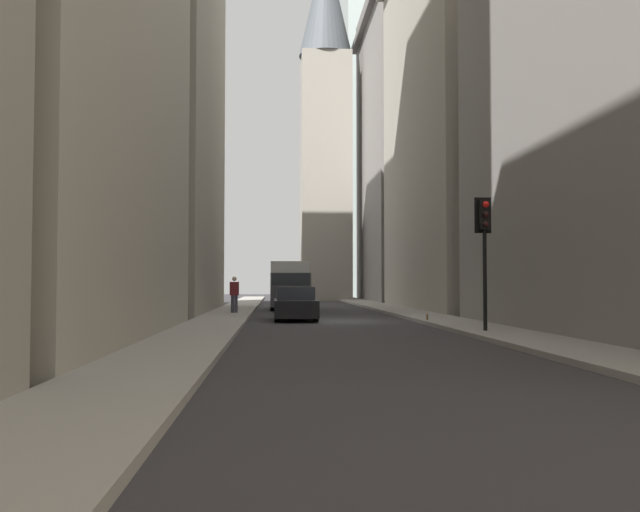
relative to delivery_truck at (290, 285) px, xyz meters
The scene contains 13 objects.
ground_plane 12.72m from the delivery_truck, behind, with size 135.00×135.00×0.00m, color #302D30.
sidewalk_right 13.01m from the delivery_truck, 166.13° to the left, with size 90.00×2.20×0.14m, color gray.
sidewalk_left 13.95m from the delivery_truck, 154.84° to the right, with size 90.00×2.20×0.14m, color gray.
building_left_midfar 16.58m from the delivery_truck, 94.73° to the right, with size 18.00×10.50×25.72m.
building_left_far 24.02m from the delivery_truck, 35.01° to the right, with size 15.48×10.50×26.57m.
building_right_midfar 15.79m from the delivery_truck, 113.74° to the left, with size 16.26×10.50×27.26m.
glass_tower_distant 51.60m from the delivery_truck, 18.84° to the right, with size 17.46×14.00×58.87m, color #ADBCB7.
church_spire 27.13m from the delivery_truck, ahead, with size 4.96×4.96×33.42m.
delivery_truck is the anchor object (origin of this frame).
sedan_black 11.91m from the delivery_truck, behind, with size 4.30×1.78×1.42m.
traffic_light_foreground 21.28m from the delivery_truck, 164.93° to the right, with size 0.43×0.52×4.07m.
pedestrian 7.88m from the delivery_truck, 158.79° to the left, with size 0.26×0.44×1.76m.
discarded_bottle 15.34m from the delivery_truck, 160.55° to the right, with size 0.07×0.07×0.27m.
Camera 1 is at (-28.34, 2.24, 1.58)m, focal length 38.41 mm.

